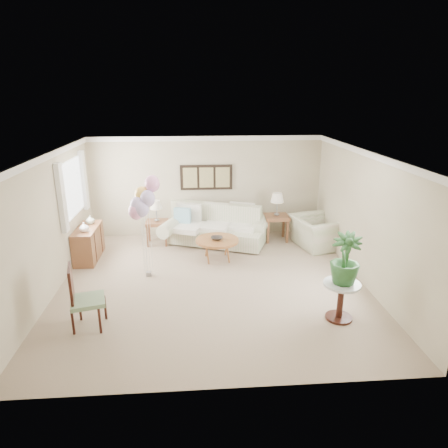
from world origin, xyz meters
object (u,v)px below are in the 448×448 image
at_px(accent_chair, 82,296).
at_px(balloon_cluster, 143,201).
at_px(sofa, 217,229).
at_px(coffee_table, 217,241).
at_px(armchair, 316,232).

distance_m(accent_chair, balloon_cluster, 2.28).
relative_size(sofa, coffee_table, 3.01).
xyz_separation_m(sofa, coffee_table, (-0.05, -1.07, 0.07)).
bearing_deg(armchair, coffee_table, 89.85).
distance_m(sofa, balloon_cluster, 2.69).
bearing_deg(armchair, sofa, 65.17).
relative_size(sofa, accent_chair, 2.76).
bearing_deg(sofa, balloon_cluster, -130.36).
distance_m(armchair, balloon_cluster, 4.38).
height_order(sofa, armchair, sofa).
xyz_separation_m(accent_chair, balloon_cluster, (0.81, 1.84, 1.07)).
bearing_deg(coffee_table, sofa, 87.46).
height_order(coffee_table, armchair, armchair).
bearing_deg(accent_chair, armchair, 33.94).
relative_size(coffee_table, balloon_cluster, 0.46).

